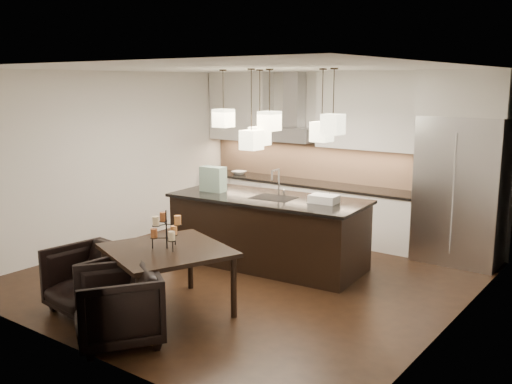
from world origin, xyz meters
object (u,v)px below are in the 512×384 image
Objects in this scene: dining_table at (168,280)px; armchair_right at (117,306)px; refrigerator at (461,190)px; armchair_left at (89,280)px; island_body at (268,232)px.

armchair_right is at bearing -58.71° from dining_table.
refrigerator is 5.19m from armchair_right.
island_body is at bearing 82.10° from armchair_left.
armchair_right is (0.90, -0.35, 0.00)m from armchair_left.
refrigerator is 2.87m from island_body.
refrigerator is 5.30m from armchair_left.
armchair_right reaches higher than dining_table.
dining_table is (-2.10, -3.89, -0.69)m from refrigerator.
armchair_right reaches higher than armchair_left.
dining_table is 0.89m from armchair_right.
refrigerator is 2.54× the size of armchair_right.
armchair_left is 0.97m from armchair_right.
dining_table is at bearing 134.16° from armchair_right.
refrigerator is 4.48m from dining_table.
island_body reaches higher than armchair_left.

